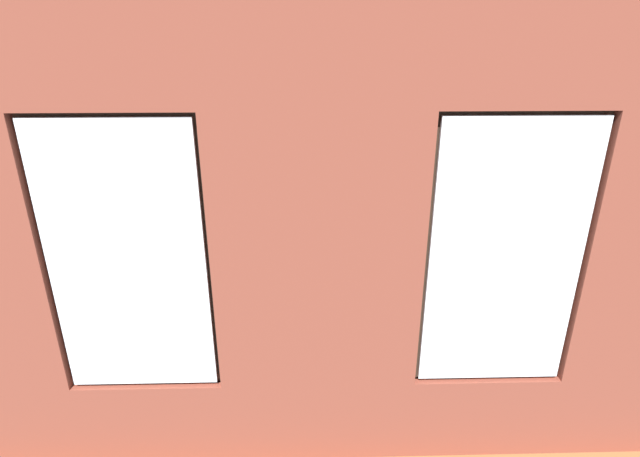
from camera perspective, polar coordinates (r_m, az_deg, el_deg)
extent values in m
cube|color=brown|center=(6.33, -0.74, -7.59)|extent=(6.64, 5.81, 0.10)
cube|color=brown|center=(3.24, -0.25, -1.42)|extent=(1.40, 0.16, 3.60)
cube|color=brown|center=(4.25, 17.72, -19.40)|extent=(1.08, 0.16, 0.69)
cube|color=brown|center=(3.24, 23.78, 20.85)|extent=(1.08, 0.16, 0.96)
cube|color=white|center=(3.51, 20.41, -3.37)|extent=(1.02, 0.03, 1.89)
cube|color=#38281E|center=(3.56, 20.07, -2.96)|extent=(1.08, 0.04, 1.95)
cube|color=brown|center=(4.22, -18.37, -19.94)|extent=(1.08, 0.16, 0.69)
cube|color=brown|center=(3.19, -24.73, 20.72)|extent=(1.08, 0.16, 0.96)
cube|color=white|center=(3.47, -21.15, -3.83)|extent=(1.02, 0.03, 1.89)
cube|color=#38281E|center=(3.52, -20.85, -3.40)|extent=(1.08, 0.04, 1.95)
cube|color=#A87547|center=(3.92, -0.25, -16.22)|extent=(3.75, 0.24, 0.06)
cube|color=black|center=(3.29, -0.28, 0.59)|extent=(0.38, 0.03, 0.54)
cube|color=#389360|center=(3.31, -0.29, 0.68)|extent=(0.32, 0.01, 0.48)
cube|color=silver|center=(6.17, -29.77, 7.16)|extent=(0.10, 4.81, 3.60)
cube|color=black|center=(4.70, -8.09, -15.95)|extent=(1.77, 0.85, 0.42)
cube|color=black|center=(4.20, -8.87, -14.39)|extent=(1.77, 0.24, 0.38)
cube|color=black|center=(4.49, 1.83, -12.83)|extent=(0.22, 0.85, 0.24)
cube|color=black|center=(4.67, -18.03, -12.51)|extent=(0.22, 0.85, 0.24)
cube|color=#232326|center=(4.55, -3.94, -13.01)|extent=(0.61, 0.65, 0.12)
cube|color=#232326|center=(4.62, -12.43, -12.87)|extent=(0.61, 0.65, 0.12)
cube|color=black|center=(6.35, 20.34, -6.32)|extent=(1.01, 2.11, 0.42)
cube|color=black|center=(6.33, 23.46, -2.87)|extent=(0.40, 2.06, 0.38)
cube|color=black|center=(6.97, 17.52, -0.56)|extent=(0.86, 0.29, 0.24)
cube|color=black|center=(5.52, 24.80, -7.90)|extent=(0.86, 0.29, 0.24)
cube|color=#232326|center=(6.54, 18.85, -2.63)|extent=(0.70, 0.79, 0.12)
cube|color=#232326|center=(5.90, 21.99, -5.87)|extent=(0.70, 0.79, 0.12)
cube|color=tan|center=(6.27, 1.36, -3.29)|extent=(1.41, 0.90, 0.04)
cube|color=tan|center=(6.77, 6.65, -3.39)|extent=(0.07, 0.07, 0.38)
cube|color=tan|center=(6.71, -4.33, -3.53)|extent=(0.07, 0.07, 0.38)
cube|color=tan|center=(6.09, 7.64, -6.55)|extent=(0.07, 0.07, 0.38)
cube|color=tan|center=(6.02, -4.66, -6.74)|extent=(0.07, 0.07, 0.38)
cylinder|color=#B23D38|center=(6.24, 1.37, -2.76)|extent=(0.08, 0.08, 0.09)
cylinder|color=#B7333D|center=(6.12, 2.42, -3.18)|extent=(0.08, 0.08, 0.11)
cylinder|color=beige|center=(6.33, -0.28, -2.28)|extent=(0.12, 0.12, 0.11)
sphere|color=#337F38|center=(6.28, -0.28, -1.28)|extent=(0.15, 0.15, 0.15)
cube|color=black|center=(6.13, -2.54, -3.62)|extent=(0.09, 0.18, 0.02)
cube|color=black|center=(7.20, -22.59, -2.89)|extent=(0.92, 0.42, 0.50)
cube|color=black|center=(7.10, -22.91, -0.88)|extent=(0.48, 0.20, 0.05)
cube|color=black|center=(7.08, -22.98, -0.47)|extent=(0.06, 0.04, 0.06)
cube|color=black|center=(6.96, -23.42, 2.28)|extent=(1.08, 0.04, 0.66)
cube|color=black|center=(6.98, -23.36, 2.34)|extent=(1.03, 0.01, 0.61)
cylinder|color=#9E5638|center=(4.76, 8.80, -16.00)|extent=(0.37, 0.37, 0.35)
cylinder|color=brown|center=(4.56, 9.05, -12.66)|extent=(0.07, 0.07, 0.33)
cone|color=#3D8E42|center=(4.32, 7.20, -8.40)|extent=(0.43, 0.12, 0.54)
cone|color=#3D8E42|center=(4.21, 8.04, -9.75)|extent=(0.39, 0.44, 0.50)
cone|color=#3D8E42|center=(4.23, 10.87, -9.80)|extent=(0.31, 0.48, 0.50)
cone|color=#3D8E42|center=(4.40, 12.37, -9.22)|extent=(0.55, 0.20, 0.43)
cone|color=#3D8E42|center=(4.56, 10.63, -7.82)|extent=(0.41, 0.50, 0.43)
cone|color=#3D8E42|center=(4.53, 7.31, -7.87)|extent=(0.38, 0.51, 0.43)
cylinder|color=gray|center=(8.24, -17.63, 0.19)|extent=(0.32, 0.32, 0.30)
cylinder|color=brown|center=(8.18, -17.78, 1.36)|extent=(0.05, 0.05, 0.06)
ellipsoid|color=#337F38|center=(8.08, -18.02, 3.37)|extent=(0.67, 0.67, 0.54)
cylinder|color=brown|center=(6.29, -20.54, -7.10)|extent=(0.35, 0.35, 0.34)
cylinder|color=brown|center=(6.15, -20.92, -4.57)|extent=(0.06, 0.06, 0.28)
cone|color=#286B2D|center=(6.07, -22.84, -1.91)|extent=(0.47, 0.21, 0.47)
cone|color=#286B2D|center=(5.88, -22.11, -2.89)|extent=(0.24, 0.51, 0.43)
cone|color=#286B2D|center=(5.94, -19.91, -1.98)|extent=(0.48, 0.25, 0.47)
cone|color=#286B2D|center=(6.12, -20.78, -1.15)|extent=(0.24, 0.44, 0.50)
cylinder|color=#47423D|center=(7.56, 13.84, -2.06)|extent=(0.12, 0.12, 0.14)
cylinder|color=brown|center=(7.49, 13.95, -0.98)|extent=(0.02, 0.02, 0.17)
ellipsoid|color=#1E5B28|center=(7.42, 14.09, 0.47)|extent=(0.27, 0.27, 0.24)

